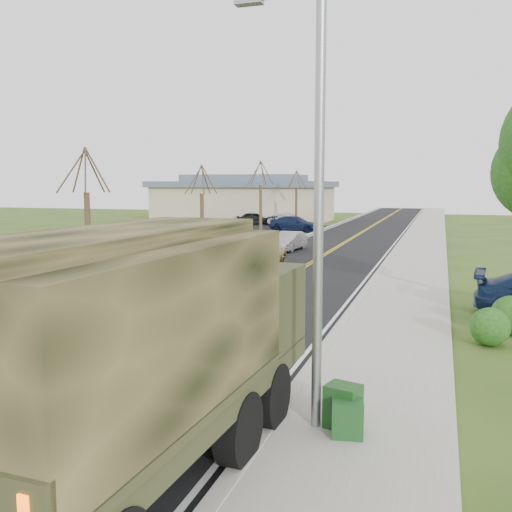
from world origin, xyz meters
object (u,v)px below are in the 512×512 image
at_px(sedan_silver, 289,241).
at_px(utility_box_far, 347,418).
at_px(military_truck, 143,337).
at_px(utility_box_near, 343,406).
at_px(suv_champagne, 257,255).

bearing_deg(sedan_silver, utility_box_far, -67.56).
height_order(military_truck, utility_box_near, military_truck).
bearing_deg(suv_champagne, military_truck, -71.60).
bearing_deg(utility_box_near, military_truck, -119.09).
height_order(suv_champagne, utility_box_near, suv_champagne).
relative_size(suv_champagne, utility_box_far, 7.05).
height_order(sedan_silver, utility_box_far, sedan_silver).
distance_m(suv_champagne, utility_box_near, 21.18).
bearing_deg(sedan_silver, suv_champagne, -82.29).
bearing_deg(utility_box_far, suv_champagne, 102.23).
bearing_deg(utility_box_far, military_truck, -150.87).
bearing_deg(military_truck, utility_box_near, 47.81).
xyz_separation_m(sedan_silver, utility_box_near, (8.32, -27.69, -0.15)).
bearing_deg(suv_champagne, sedan_silver, 96.77).
bearing_deg(utility_box_far, utility_box_near, 101.53).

